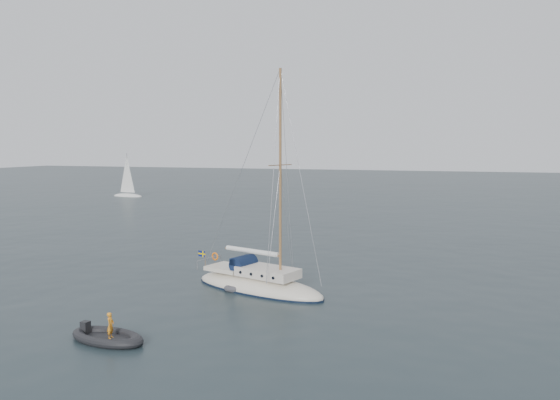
% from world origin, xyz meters
% --- Properties ---
extents(ground, '(300.00, 300.00, 0.00)m').
position_xyz_m(ground, '(0.00, 0.00, 0.00)').
color(ground, black).
rests_on(ground, ground).
extents(sailboat, '(8.97, 2.69, 12.77)m').
position_xyz_m(sailboat, '(-2.63, -1.90, 0.97)').
color(sailboat, silver).
rests_on(sailboat, ground).
extents(dinghy, '(2.52, 1.14, 0.36)m').
position_xyz_m(dinghy, '(-3.21, -2.30, 0.16)').
color(dinghy, '#47474C').
rests_on(dinghy, ground).
extents(rib, '(3.57, 1.62, 1.28)m').
position_xyz_m(rib, '(-5.83, -11.48, 0.21)').
color(rib, black).
rests_on(rib, ground).
extents(distant_yacht_a, '(5.51, 2.94, 7.30)m').
position_xyz_m(distant_yacht_a, '(-42.11, 44.68, 3.12)').
color(distant_yacht_a, silver).
rests_on(distant_yacht_a, ground).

